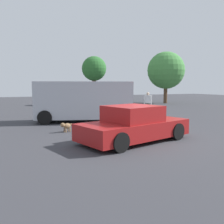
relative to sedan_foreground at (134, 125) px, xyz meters
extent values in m
plane|color=#38383D|center=(0.39, 0.20, -0.61)|extent=(80.00, 80.00, 0.00)
cube|color=maroon|center=(0.03, 0.01, -0.15)|extent=(4.59, 2.80, 0.59)
cube|color=maroon|center=(-0.07, -0.02, 0.44)|extent=(2.15, 2.05, 0.58)
cube|color=slate|center=(0.75, 0.19, 0.44)|extent=(0.44, 1.50, 0.49)
cube|color=slate|center=(-0.89, -0.23, 0.44)|extent=(0.44, 1.50, 0.49)
cylinder|color=black|center=(1.21, 1.18, -0.29)|extent=(0.67, 0.37, 0.64)
cylinder|color=black|center=(1.63, -0.46, -0.29)|extent=(0.67, 0.37, 0.64)
cylinder|color=black|center=(-1.58, 0.48, -0.29)|extent=(0.67, 0.37, 0.64)
cylinder|color=black|center=(-1.16, -1.17, -0.29)|extent=(0.67, 0.37, 0.64)
ellipsoid|color=olive|center=(-1.79, 2.87, -0.34)|extent=(0.42, 0.35, 0.24)
sphere|color=olive|center=(-2.00, 2.79, -0.27)|extent=(0.20, 0.20, 0.20)
sphere|color=olive|center=(-2.07, 2.77, -0.27)|extent=(0.09, 0.09, 0.09)
cylinder|color=olive|center=(-1.87, 2.77, -0.52)|extent=(0.06, 0.06, 0.17)
cylinder|color=olive|center=(-1.91, 2.89, -0.52)|extent=(0.06, 0.06, 0.17)
cylinder|color=olive|center=(-1.66, 2.85, -0.52)|extent=(0.06, 0.06, 0.17)
cylinder|color=olive|center=(-1.70, 2.97, -0.52)|extent=(0.06, 0.06, 0.17)
sphere|color=olive|center=(-1.58, 2.94, -0.30)|extent=(0.11, 0.11, 0.11)
cube|color=#B2B7C1|center=(-0.06, 5.67, 0.64)|extent=(5.71, 3.60, 2.06)
cube|color=slate|center=(-2.56, 6.51, 1.10)|extent=(0.59, 1.63, 0.82)
cylinder|color=black|center=(-2.33, 5.43, -0.23)|extent=(0.80, 0.48, 0.76)
cylinder|color=black|center=(-1.73, 7.23, -0.23)|extent=(0.80, 0.48, 0.76)
cylinder|color=black|center=(1.61, 4.11, -0.23)|extent=(0.80, 0.48, 0.76)
cylinder|color=black|center=(2.21, 5.91, -0.23)|extent=(0.80, 0.48, 0.76)
cylinder|color=gray|center=(5.29, 7.12, -0.20)|extent=(0.13, 0.13, 0.81)
cylinder|color=gray|center=(5.17, 7.25, -0.20)|extent=(0.13, 0.13, 0.81)
cube|color=white|center=(5.23, 7.19, 0.48)|extent=(0.45, 0.45, 0.57)
cylinder|color=white|center=(5.40, 7.01, 0.43)|extent=(0.09, 0.09, 0.67)
cylinder|color=white|center=(5.07, 7.36, 0.43)|extent=(0.09, 0.09, 0.67)
sphere|color=beige|center=(5.23, 7.19, 0.88)|extent=(0.22, 0.22, 0.22)
cylinder|color=brown|center=(5.06, 17.61, 0.84)|extent=(0.40, 0.40, 2.90)
sphere|color=#2D6B2D|center=(5.06, 17.61, 3.28)|extent=(2.65, 2.65, 2.65)
cylinder|color=brown|center=(13.26, 15.86, 0.50)|extent=(0.43, 0.43, 2.21)
sphere|color=#478C42|center=(13.26, 15.86, 3.20)|extent=(4.27, 4.27, 4.27)
camera|label=1|loc=(-4.53, -7.92, 1.46)|focal=39.85mm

